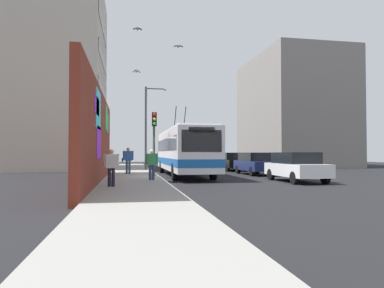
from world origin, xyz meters
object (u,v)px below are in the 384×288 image
city_bus (183,150)px  traffic_light (154,133)px  parked_car_black (231,161)px  pedestrian_at_curb (152,162)px  parked_car_silver (214,160)px  street_lamp (148,122)px  pedestrian_midblock (128,158)px  parked_car_white (296,166)px  parked_car_navy (255,163)px  pedestrian_near_wall (111,165)px

city_bus → traffic_light: (-2.18, 2.15, 1.04)m
parked_car_black → traffic_light: size_ratio=1.24×
pedestrian_at_curb → parked_car_silver: bearing=-24.0°
city_bus → street_lamp: size_ratio=1.70×
pedestrian_at_curb → pedestrian_midblock: bearing=12.3°
pedestrian_at_curb → city_bus: bearing=-25.7°
parked_car_black → street_lamp: size_ratio=0.69×
parked_car_silver → traffic_light: size_ratio=1.13×
pedestrian_at_curb → street_lamp: size_ratio=0.23×
parked_car_white → traffic_light: traffic_light is taller
parked_car_navy → street_lamp: bearing=51.8°
pedestrian_midblock → street_lamp: (5.62, -1.64, 2.95)m
city_bus → parked_car_silver: (12.08, -5.20, -0.90)m
parked_car_navy → parked_car_silver: same height
parked_car_silver → pedestrian_midblock: bearing=142.7°
parked_car_navy → parked_car_silver: 11.76m
parked_car_silver → pedestrian_midblock: 14.69m
parked_car_silver → traffic_light: (-14.26, 7.35, 1.94)m
parked_car_navy → street_lamp: 9.80m
parked_car_navy → pedestrian_at_curb: (-5.49, 7.69, 0.23)m
parked_car_white → traffic_light: 8.44m
traffic_light → street_lamp: size_ratio=0.55×
city_bus → street_lamp: 6.80m
pedestrian_near_wall → street_lamp: size_ratio=0.22×
parked_car_white → pedestrian_midblock: size_ratio=2.42×
parked_car_black → parked_car_navy: bearing=180.0°
city_bus → pedestrian_at_curb: city_bus is taller
pedestrian_near_wall → city_bus: bearing=-27.7°
parked_car_black → pedestrian_midblock: bearing=122.6°
traffic_light → street_lamp: street_lamp is taller
parked_car_navy → parked_car_black: size_ratio=0.95×
pedestrian_midblock → street_lamp: bearing=-16.3°
city_bus → street_lamp: (6.02, 2.05, 2.42)m
city_bus → parked_car_black: (6.08, -5.20, -0.90)m
parked_car_white → street_lamp: size_ratio=0.61×
traffic_light → parked_car_white: bearing=-116.5°
city_bus → parked_car_silver: size_ratio=2.71×
street_lamp → pedestrian_near_wall: bearing=170.8°
parked_car_white → parked_car_navy: bearing=0.0°
parked_car_black → pedestrian_midblock: size_ratio=2.72×
parked_car_white → pedestrian_at_curb: pedestrian_at_curb is taller
parked_car_silver → pedestrian_near_wall: 22.55m
parked_car_silver → pedestrian_at_curb: pedestrian_at_curb is taller
parked_car_silver → parked_car_white: bearing=180.0°
pedestrian_near_wall → parked_car_black: bearing=-33.6°
city_bus → parked_car_white: 7.88m
parked_car_white → traffic_light: size_ratio=1.11×
parked_car_silver → pedestrian_at_curb: (-17.25, 7.69, 0.23)m
street_lamp → parked_car_white: bearing=-148.6°
city_bus → parked_car_black: 8.05m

